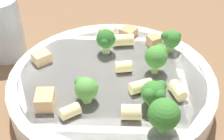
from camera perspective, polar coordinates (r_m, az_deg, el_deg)
name	(u,v)px	position (r m, az deg, el deg)	size (l,w,h in m)	color
ground_plane	(112,99)	(0.43, 0.00, -5.31)	(2.00, 2.00, 0.00)	brown
pasta_bowl	(112,86)	(0.42, 0.00, -2.95)	(0.27, 0.27, 0.04)	silver
broccoli_floret_0	(171,39)	(0.45, 10.79, 5.62)	(0.03, 0.03, 0.03)	#84AD60
broccoli_floret_1	(157,56)	(0.40, 8.26, 2.52)	(0.03, 0.03, 0.04)	#93B766
broccoli_floret_2	(106,40)	(0.44, -1.06, 5.57)	(0.03, 0.03, 0.04)	#9EC175
broccoli_floret_3	(164,114)	(0.33, 9.56, -7.87)	(0.03, 0.03, 0.04)	#84AD60
broccoli_floret_4	(154,93)	(0.36, 7.68, -4.19)	(0.04, 0.03, 0.03)	#93B766
broccoli_floret_5	(86,88)	(0.36, -4.76, -3.34)	(0.03, 0.03, 0.03)	#9EC175
rigatoni_0	(124,67)	(0.41, 2.12, 0.63)	(0.02, 0.02, 0.02)	beige
rigatoni_1	(178,91)	(0.38, 11.91, -3.71)	(0.01, 0.01, 0.02)	beige
rigatoni_2	(123,40)	(0.46, 2.11, 5.50)	(0.02, 0.02, 0.03)	beige
rigatoni_3	(70,111)	(0.35, -7.70, -7.50)	(0.01, 0.01, 0.02)	beige
rigatoni_4	(131,112)	(0.35, 3.50, -7.70)	(0.02, 0.02, 0.02)	beige
rigatoni_5	(107,31)	(0.48, -0.94, 7.13)	(0.02, 0.02, 0.02)	beige
rigatoni_6	(141,86)	(0.38, 5.27, -2.97)	(0.01, 0.01, 0.03)	beige
chicken_chunk_0	(45,100)	(0.37, -12.14, -5.36)	(0.03, 0.02, 0.02)	tan
chicken_chunk_1	(129,32)	(0.48, 3.05, 6.92)	(0.02, 0.02, 0.01)	tan
chicken_chunk_2	(42,58)	(0.44, -12.76, 2.24)	(0.02, 0.02, 0.01)	tan
chicken_chunk_3	(154,41)	(0.46, 7.71, 5.29)	(0.02, 0.02, 0.01)	tan
drinking_glass	(3,32)	(0.52, -19.24, 6.51)	(0.06, 0.06, 0.10)	silver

